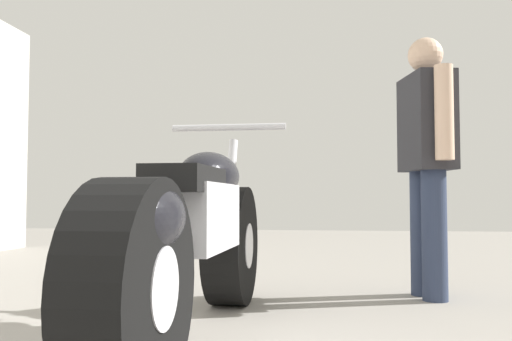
# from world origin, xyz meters

# --- Properties ---
(ground_plane) EXTENTS (15.07, 15.07, 0.00)m
(ground_plane) POSITION_xyz_m (0.00, 3.06, 0.00)
(ground_plane) COLOR gray
(motorcycle_maroon_cruiser) EXTENTS (0.66, 2.23, 1.04)m
(motorcycle_maroon_cruiser) POSITION_xyz_m (0.08, 2.22, 0.44)
(motorcycle_maroon_cruiser) COLOR black
(motorcycle_maroon_cruiser) RESTS_ON ground_plane
(mechanic_in_blue) EXTENTS (0.31, 0.66, 1.63)m
(mechanic_in_blue) POSITION_xyz_m (1.28, 3.40, 0.92)
(mechanic_in_blue) COLOR #2D3851
(mechanic_in_blue) RESTS_ON ground_plane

